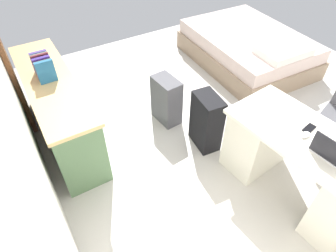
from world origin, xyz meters
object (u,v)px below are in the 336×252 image
desk (301,167)px  cell_phone_by_mouse (309,128)px  suitcase_black (206,122)px  credenza (59,110)px  computer_mouse (305,135)px  laptop (333,153)px  bed (248,48)px  suitcase_spare_grey (166,100)px  figurine_small (39,60)px

desk → cell_phone_by_mouse: cell_phone_by_mouse is taller
suitcase_black → cell_phone_by_mouse: size_ratio=4.82×
credenza → suitcase_black: size_ratio=2.75×
computer_mouse → laptop: bearing=171.0°
bed → credenza: bearing=93.2°
suitcase_black → suitcase_spare_grey: (0.58, 0.16, -0.03)m
computer_mouse → cell_phone_by_mouse: bearing=-73.7°
suitcase_black → figurine_small: size_ratio=5.96×
desk → credenza: bearing=40.9°
credenza → suitcase_black: 1.62m
credenza → computer_mouse: bearing=-138.6°
suitcase_spare_grey → credenza: bearing=68.1°
desk → computer_mouse: (0.07, 0.03, 0.37)m
desk → laptop: (-0.19, 0.05, 0.40)m
laptop → suitcase_black: bearing=13.5°
bed → computer_mouse: bearing=146.9°
laptop → desk: bearing=-13.8°
suitcase_spare_grey → suitcase_black: bearing=-169.7°
laptop → computer_mouse: bearing=-3.6°
desk → suitcase_spare_grey: bearing=17.4°
suitcase_black → cell_phone_by_mouse: (-0.87, -0.40, 0.42)m
credenza → bed: (0.16, -2.93, -0.15)m
suitcase_black → computer_mouse: 1.05m
desk → figurine_small: figurine_small is taller
bed → suitcase_spare_grey: bearing=106.3°
laptop → cell_phone_by_mouse: 0.33m
credenza → bed: size_ratio=0.92×
bed → suitcase_spare_grey: suitcase_spare_grey is taller
bed → computer_mouse: computer_mouse is taller
suitcase_spare_grey → bed: bearing=-78.7°
desk → suitcase_black: (0.98, 0.33, -0.06)m
computer_mouse → suitcase_black: bearing=12.7°
credenza → laptop: size_ratio=5.46×
bed → cell_phone_by_mouse: 2.36m
computer_mouse → figurine_small: (2.18, 1.62, 0.09)m
suitcase_black → figurine_small: bearing=52.7°
credenza → suitcase_spare_grey: credenza is taller
desk → cell_phone_by_mouse: bearing=-32.3°
cell_phone_by_mouse → suitcase_spare_grey: bearing=9.9°
laptop → credenza: bearing=37.3°
suitcase_black → suitcase_spare_grey: bearing=21.7°
desk → bed: size_ratio=0.76×
suitcase_black → credenza: bearing=61.2°
cell_phone_by_mouse → figurine_small: (2.14, 1.72, 0.10)m
laptop → cell_phone_by_mouse: laptop is taller
credenza → figurine_small: figurine_small is taller
bed → suitcase_black: 1.95m
suitcase_spare_grey → desk: bearing=-167.7°
bed → figurine_small: size_ratio=17.85×
computer_mouse → desk: bearing=-161.1°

